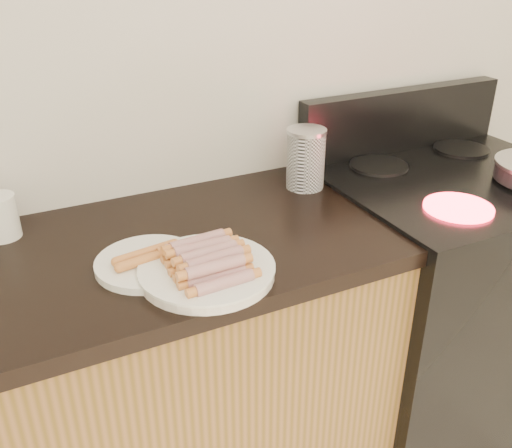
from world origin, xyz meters
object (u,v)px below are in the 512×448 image
stove (438,302)px  canister (306,158)px  mug (0,217)px  side_plate (149,263)px  main_plate (207,272)px

stove → canister: size_ratio=5.24×
mug → stove: bearing=-10.0°
side_plate → mug: mug is taller
stove → canister: (-0.44, 0.16, 0.53)m
canister → main_plate: bearing=-143.3°
stove → mug: (-1.26, 0.22, 0.50)m
stove → mug: size_ratio=8.49×
side_plate → canister: (0.54, 0.23, 0.08)m
main_plate → mug: size_ratio=2.71×
side_plate → mug: size_ratio=2.20×
canister → stove: bearing=-20.0°
canister → mug: canister is taller
canister → mug: size_ratio=1.62×
main_plate → canister: bearing=36.7°
side_plate → main_plate: bearing=-43.8°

